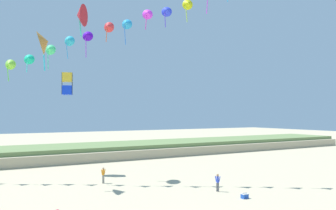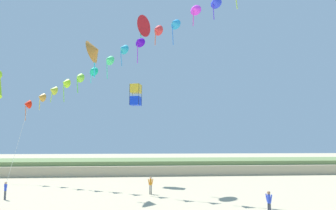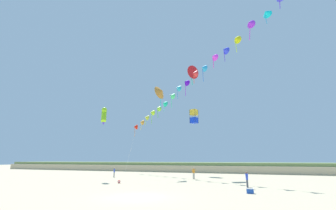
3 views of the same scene
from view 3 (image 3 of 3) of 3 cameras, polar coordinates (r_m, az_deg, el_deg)
name	(u,v)px [view 3 (image 3 of 3)]	position (r m, az deg, el deg)	size (l,w,h in m)	color
ground_plane	(137,197)	(18.28, -7.87, -22.17)	(240.00, 240.00, 0.00)	#C1B28E
dune_ridge	(217,167)	(55.26, 12.38, -15.15)	(120.00, 13.17, 2.07)	tan
person_near_left	(194,172)	(34.37, 6.53, -16.58)	(0.57, 0.26, 1.63)	gray
person_near_right	(114,172)	(37.91, -13.50, -16.13)	(0.44, 0.41, 1.52)	#474C56
person_mid_center	(247,179)	(24.26, 19.41, -17.21)	(0.32, 0.54, 1.61)	#474C56
kite_banner_string	(204,67)	(35.85, 9.14, 9.59)	(37.72, 23.31, 24.41)	red
large_kite_low_lead	(192,73)	(42.09, 6.02, 8.13)	(2.25, 2.55, 3.70)	red
large_kite_mid_trail	(194,116)	(43.11, 6.60, -2.90)	(1.52, 1.52, 2.64)	#1238E6
large_kite_high_solo	(161,92)	(38.89, -1.84, 3.38)	(2.02, 2.71, 4.11)	#C47D2B
large_kite_outer_drift	(104,115)	(34.27, -15.96, -2.51)	(1.51, 1.67, 2.61)	#8BD61E
beach_cooler	(250,191)	(21.10, 20.13, -19.77)	(0.58, 0.41, 0.46)	blue
beach_ball	(119,182)	(28.71, -12.33, -18.49)	(0.36, 0.36, 0.36)	red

